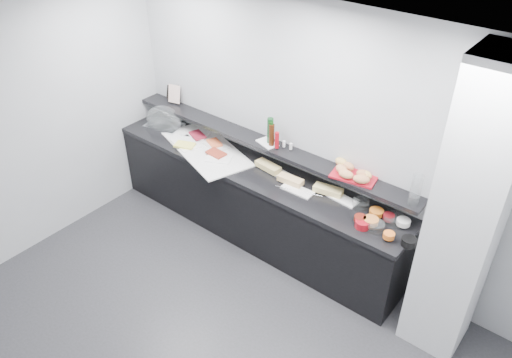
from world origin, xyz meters
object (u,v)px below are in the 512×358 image
Objects in this scene: framed_print at (173,90)px; bread_tray at (355,175)px; cloche_base at (164,126)px; carafe at (416,190)px; condiment_tray at (267,143)px; sandwich_plate_mid at (297,190)px.

framed_print reaches higher than bread_tray.
framed_print is (-0.07, 0.26, 0.36)m from cloche_base.
carafe is at bearing -16.17° from bread_tray.
bread_tray is at bearing 173.81° from carafe.
bread_tray is 0.64m from carafe.
condiment_tray is at bearing -1.59° from framed_print.
cloche_base is at bearing -177.97° from carafe.
sandwich_plate_mid is 0.59m from bread_tray.
condiment_tray reaches higher than cloche_base.
carafe is at bearing 0.22° from framed_print.
framed_print is at bearing 93.68° from cloche_base.
sandwich_plate_mid is at bearing -170.46° from carafe.
cloche_base is 1.02× the size of bread_tray.
cloche_base reaches higher than sandwich_plate_mid.
sandwich_plate_mid is 1.28× the size of framed_print.
condiment_tray is (1.55, -0.12, -0.12)m from framed_print.
framed_print is at bearing 177.28° from carafe.
condiment_tray is at bearing 178.99° from carafe.
carafe is (0.62, -0.07, 0.14)m from bread_tray.
framed_print is at bearing -168.56° from condiment_tray.
carafe reaches higher than sandwich_plate_mid.
carafe is at bearing -9.95° from cloche_base.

